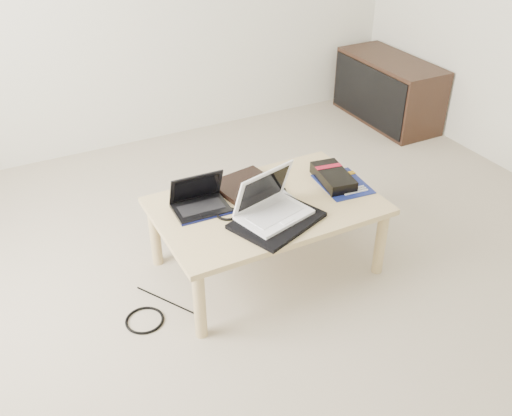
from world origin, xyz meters
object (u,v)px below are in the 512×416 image
netbook (200,202)px  white_laptop (271,206)px  coffee_table (267,212)px  gpu_box (333,177)px  media_cabinet (388,90)px

netbook → white_laptop: bearing=-40.7°
coffee_table → netbook: size_ratio=4.07×
coffee_table → white_laptop: size_ratio=2.95×
netbook → gpu_box: bearing=-7.1°
media_cabinet → gpu_box: size_ratio=2.95×
media_cabinet → coffee_table: bearing=-145.0°
coffee_table → media_cabinet: (1.75, 1.23, -0.10)m
coffee_table → netbook: 0.34m
netbook → white_laptop: 0.35m
coffee_table → netbook: bearing=160.0°
media_cabinet → gpu_box: media_cabinet is taller
coffee_table → gpu_box: bearing=3.4°
media_cabinet → white_laptop: size_ratio=2.41×
gpu_box → media_cabinet: bearing=41.8°
netbook → gpu_box: (0.72, -0.09, -0.01)m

